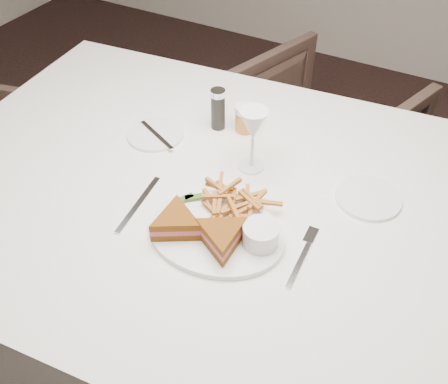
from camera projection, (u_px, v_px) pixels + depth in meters
table at (232, 285)px, 1.49m from camera, size 1.74×1.24×0.75m
chair_far at (315, 136)px, 2.10m from camera, size 0.82×0.79×0.68m
chair_left at (1, 174)px, 1.98m from camera, size 0.66×0.69×0.59m
table_setting at (228, 195)px, 1.18m from camera, size 0.77×0.58×0.18m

